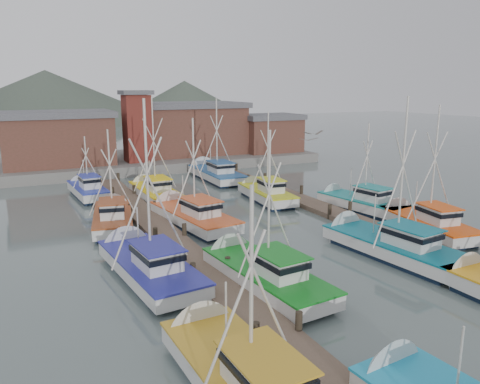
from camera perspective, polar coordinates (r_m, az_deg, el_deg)
name	(u,v)px	position (r m, az deg, el deg)	size (l,w,h in m)	color
ground	(300,250)	(30.26, 7.35, -7.03)	(260.00, 260.00, 0.00)	#50605F
dock_left	(175,244)	(30.76, -7.94, -6.31)	(2.30, 46.00, 1.50)	#4D3B2F
dock_right	(347,218)	(37.29, 12.95, -3.11)	(2.30, 46.00, 1.50)	#4D3B2F
quay	(146,160)	(63.44, -11.34, 3.80)	(44.00, 16.00, 1.20)	slate
shed_left	(57,138)	(59.16, -21.38, 6.19)	(12.72, 8.48, 6.20)	brown
shed_center	(188,128)	(64.72, -6.32, 7.79)	(14.84, 9.54, 6.90)	brown
shed_right	(269,133)	(66.68, 3.59, 7.25)	(8.48, 6.36, 5.20)	brown
lookout_tower	(137,126)	(58.52, -12.43, 7.90)	(3.60, 3.60, 8.50)	maroon
distant_hills	(22,124)	(146.64, -25.06, 7.57)	(175.00, 140.00, 42.00)	#485345
boat_2	(240,374)	(16.96, 0.00, -21.33)	(3.47, 9.55, 8.19)	#0E1B31
boat_4	(260,272)	(24.84, 2.46, -9.76)	(3.67, 9.48, 8.97)	#0E1B31
boat_5	(386,244)	(30.39, 17.42, -6.08)	(4.23, 10.20, 10.58)	#0E1B31
boat_6	(146,264)	(26.39, -11.37, -8.60)	(4.28, 9.97, 10.49)	#0E1B31
boat_7	(423,222)	(36.04, 21.36, -3.44)	(4.02, 9.03, 9.75)	#0E1B31
boat_8	(190,215)	(35.63, -6.12, -2.80)	(4.31, 10.00, 8.86)	#0E1B31
boat_9	(264,193)	(42.74, 2.99, -0.13)	(3.48, 8.59, 8.74)	#0E1B31
boat_10	(113,217)	(36.23, -15.23, -2.93)	(4.24, 8.94, 7.94)	#0E1B31
boat_11	(358,202)	(40.58, 14.19, -1.20)	(3.96, 8.89, 8.05)	#0E1B31
boat_12	(153,191)	(44.02, -10.52, 0.06)	(3.97, 8.86, 10.05)	#0E1B31
boat_13	(214,173)	(52.59, -3.14, 2.31)	(4.05, 10.44, 9.91)	#0E1B31
boat_14	(87,190)	(46.48, -18.17, 0.29)	(2.95, 8.00, 6.33)	#0E1B31
gull_near	(313,133)	(27.16, 8.94, 7.09)	(1.52, 0.66, 0.24)	gray
gull_far	(309,140)	(34.46, 8.38, 6.33)	(1.55, 0.66, 0.24)	gray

